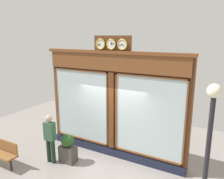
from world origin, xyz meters
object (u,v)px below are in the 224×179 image
(pedestrian, at_px, (50,137))
(street_bench, at_px, (1,150))
(planter_box, at_px, (68,154))
(street_lamp, at_px, (209,138))

(pedestrian, xyz_separation_m, street_bench, (1.32, 0.93, -0.41))
(pedestrian, distance_m, street_bench, 1.67)
(planter_box, bearing_deg, street_lamp, 169.95)
(street_bench, bearing_deg, planter_box, -145.70)
(street_lamp, xyz_separation_m, planter_box, (4.36, -0.77, -1.93))
(street_lamp, bearing_deg, pedestrian, -5.59)
(street_lamp, height_order, planter_box, street_lamp)
(street_lamp, relative_size, street_bench, 2.37)
(pedestrian, bearing_deg, street_lamp, 174.41)
(pedestrian, height_order, planter_box, pedestrian)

